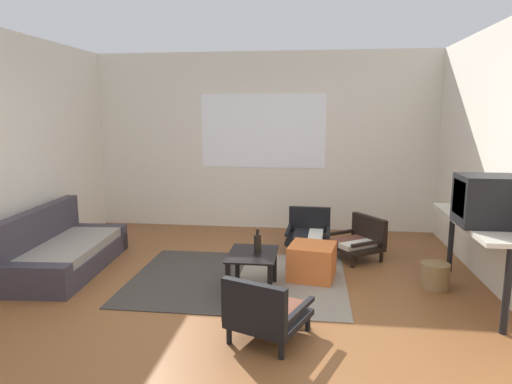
% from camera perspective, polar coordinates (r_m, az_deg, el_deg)
% --- Properties ---
extents(ground_plane, '(7.80, 7.80, 0.00)m').
position_cam_1_polar(ground_plane, '(4.34, -3.60, -14.42)').
color(ground_plane, brown).
extents(far_wall_with_window, '(5.60, 0.13, 2.70)m').
position_cam_1_polar(far_wall_with_window, '(6.99, 0.92, 6.40)').
color(far_wall_with_window, silver).
rests_on(far_wall_with_window, ground).
extents(area_rug, '(2.32, 1.80, 0.01)m').
position_cam_1_polar(area_rug, '(4.99, -2.27, -11.00)').
color(area_rug, '#38332D').
rests_on(area_rug, ground).
extents(couch, '(0.91, 1.81, 0.72)m').
position_cam_1_polar(couch, '(5.68, -23.37, -6.97)').
color(couch, '#38333D').
rests_on(couch, ground).
extents(coffee_table, '(0.48, 0.63, 0.41)m').
position_cam_1_polar(coffee_table, '(4.57, -0.44, -8.72)').
color(coffee_table, black).
rests_on(coffee_table, ground).
extents(armchair_by_window, '(0.59, 0.63, 0.53)m').
position_cam_1_polar(armchair_by_window, '(6.06, 6.69, -5.02)').
color(armchair_by_window, black).
rests_on(armchair_by_window, ground).
extents(armchair_striped_foreground, '(0.72, 0.75, 0.55)m').
position_cam_1_polar(armchair_striped_foreground, '(3.67, 1.17, -15.01)').
color(armchair_striped_foreground, black).
rests_on(armchair_striped_foreground, ground).
extents(armchair_corner, '(0.76, 0.78, 0.52)m').
position_cam_1_polar(armchair_corner, '(5.76, 12.88, -5.93)').
color(armchair_corner, black).
rests_on(armchair_corner, ground).
extents(ottoman_orange, '(0.55, 0.55, 0.38)m').
position_cam_1_polar(ottoman_orange, '(5.00, 7.12, -8.76)').
color(ottoman_orange, '#D1662D').
rests_on(ottoman_orange, ground).
extents(console_shelf, '(0.43, 1.62, 0.78)m').
position_cam_1_polar(console_shelf, '(4.83, 26.26, -4.17)').
color(console_shelf, beige).
rests_on(console_shelf, ground).
extents(crt_television, '(0.52, 0.43, 0.46)m').
position_cam_1_polar(crt_television, '(4.57, 27.37, -0.98)').
color(crt_television, black).
rests_on(crt_television, console_shelf).
extents(clay_vase, '(0.23, 0.23, 0.32)m').
position_cam_1_polar(clay_vase, '(5.13, 25.09, -0.91)').
color(clay_vase, '#A87047').
rests_on(clay_vase, console_shelf).
extents(glass_bottle, '(0.07, 0.07, 0.25)m').
position_cam_1_polar(glass_bottle, '(4.54, 0.19, -6.48)').
color(glass_bottle, black).
rests_on(glass_bottle, coffee_table).
extents(wicker_basket, '(0.29, 0.29, 0.27)m').
position_cam_1_polar(wicker_basket, '(5.07, 21.73, -9.83)').
color(wicker_basket, olive).
rests_on(wicker_basket, ground).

